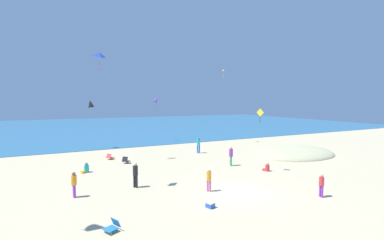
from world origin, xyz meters
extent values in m
plane|color=#C6B58C|center=(0.00, 10.00, 0.00)|extent=(120.00, 120.00, 0.00)
cube|color=teal|center=(0.00, 48.55, 0.03)|extent=(120.00, 60.00, 0.05)
ellipsoid|color=#BAB587|center=(12.48, 6.75, 0.00)|extent=(9.23, 6.46, 1.73)
cube|color=#2370B2|center=(-7.92, -1.73, 0.15)|extent=(0.68, 0.69, 0.03)
cube|color=#2370B2|center=(-7.67, -1.61, 0.34)|extent=(0.39, 0.54, 0.38)
cylinder|color=#B7B7BC|center=(-7.94, -2.03, 0.08)|extent=(0.02, 0.02, 0.15)
cylinder|color=#B7B7BC|center=(-8.17, -1.56, 0.08)|extent=(0.02, 0.02, 0.15)
cube|color=#D13D3D|center=(-5.67, 13.11, 0.16)|extent=(0.75, 0.75, 0.03)
cube|color=#D13D3D|center=(-5.91, 12.95, 0.36)|extent=(0.50, 0.58, 0.41)
cylinder|color=#B7B7BC|center=(-5.69, 13.42, 0.08)|extent=(0.02, 0.02, 0.16)
cylinder|color=#B7B7BC|center=(-5.39, 12.99, 0.08)|extent=(0.02, 0.02, 0.16)
cube|color=black|center=(-4.62, 10.77, 0.18)|extent=(0.74, 0.75, 0.03)
cube|color=black|center=(-4.82, 10.60, 0.41)|extent=(0.51, 0.55, 0.46)
cylinder|color=#B7B7BC|center=(-4.70, 11.08, 0.09)|extent=(0.02, 0.02, 0.18)
cylinder|color=#B7B7BC|center=(-4.33, 10.65, 0.09)|extent=(0.02, 0.02, 0.18)
cube|color=#2D56B7|center=(-2.70, -1.35, 0.12)|extent=(0.46, 0.49, 0.25)
cube|color=white|center=(-2.70, -1.35, 0.27)|extent=(0.48, 0.51, 0.04)
cylinder|color=purple|center=(4.01, -2.82, 0.35)|extent=(0.12, 0.12, 0.70)
cylinder|color=purple|center=(3.99, -2.98, 0.35)|extent=(0.12, 0.12, 0.70)
cylinder|color=red|center=(4.00, -2.90, 0.96)|extent=(0.32, 0.32, 0.52)
sphere|color=tan|center=(4.00, -2.90, 1.31)|extent=(0.19, 0.19, 0.19)
cylinder|color=purple|center=(-9.23, 3.54, 0.38)|extent=(0.13, 0.13, 0.76)
cylinder|color=purple|center=(-9.20, 3.37, 0.38)|extent=(0.13, 0.13, 0.76)
cylinder|color=orange|center=(-9.22, 3.45, 1.04)|extent=(0.36, 0.36, 0.57)
sphere|color=brown|center=(-9.22, 3.45, 1.42)|extent=(0.21, 0.21, 0.21)
cylinder|color=#D8599E|center=(-1.47, 0.80, 0.37)|extent=(0.13, 0.13, 0.73)
cylinder|color=#D8599E|center=(-1.58, 0.92, 0.37)|extent=(0.13, 0.13, 0.73)
cylinder|color=orange|center=(-1.53, 0.86, 1.01)|extent=(0.41, 0.41, 0.55)
sphere|color=beige|center=(-1.53, 0.86, 1.37)|extent=(0.20, 0.20, 0.20)
cylinder|color=#19ADB2|center=(-8.19, 9.00, 0.29)|extent=(0.52, 0.52, 0.57)
sphere|color=#846047|center=(-8.19, 9.00, 0.68)|extent=(0.23, 0.23, 0.23)
cube|color=orange|center=(-8.38, 8.88, 0.08)|extent=(0.51, 0.46, 0.17)
cylinder|color=green|center=(3.43, 5.63, 0.42)|extent=(0.15, 0.15, 0.84)
cylinder|color=green|center=(3.50, 5.81, 0.42)|extent=(0.15, 0.15, 0.84)
cylinder|color=purple|center=(3.46, 5.72, 1.16)|extent=(0.43, 0.43, 0.63)
sphere|color=tan|center=(3.46, 5.72, 1.58)|extent=(0.23, 0.23, 0.23)
cylinder|color=black|center=(-5.47, 3.55, 0.41)|extent=(0.15, 0.15, 0.83)
cylinder|color=black|center=(-5.58, 3.70, 0.41)|extent=(0.15, 0.15, 0.83)
cylinder|color=black|center=(-5.52, 3.63, 1.14)|extent=(0.47, 0.47, 0.62)
sphere|color=beige|center=(-5.52, 3.63, 1.55)|extent=(0.23, 0.23, 0.23)
cylinder|color=blue|center=(3.55, 11.95, 0.43)|extent=(0.15, 0.15, 0.86)
cylinder|color=blue|center=(3.37, 12.02, 0.43)|extent=(0.15, 0.15, 0.86)
cylinder|color=#19ADB2|center=(3.46, 11.98, 1.19)|extent=(0.45, 0.45, 0.65)
sphere|color=#846047|center=(3.46, 11.98, 1.62)|extent=(0.24, 0.24, 0.24)
cylinder|color=red|center=(5.13, 2.94, 0.26)|extent=(0.45, 0.45, 0.51)
sphere|color=tan|center=(5.13, 2.94, 0.61)|extent=(0.21, 0.21, 0.21)
cube|color=red|center=(5.04, 3.13, 0.07)|extent=(0.39, 0.45, 0.15)
pyramid|color=blue|center=(-7.56, 3.90, 8.55)|extent=(0.88, 0.79, 0.42)
cylinder|color=red|center=(-7.58, 3.94, 7.85)|extent=(0.04, 0.05, 0.46)
cone|color=purple|center=(1.95, 22.16, 5.95)|extent=(0.93, 0.77, 0.84)
cylinder|color=red|center=(1.95, 22.16, 5.12)|extent=(0.07, 0.05, 1.12)
cone|color=black|center=(-6.91, 19.67, 5.41)|extent=(0.84, 0.72, 0.94)
cylinder|color=#99DB33|center=(-6.91, 19.67, 4.68)|extent=(0.10, 0.03, 0.75)
cube|color=yellow|center=(4.36, 3.04, 4.81)|extent=(0.25, 0.62, 0.65)
cylinder|color=black|center=(4.36, 3.04, 4.29)|extent=(0.10, 0.06, 0.58)
pyramid|color=orange|center=(9.44, 16.48, 9.85)|extent=(0.40, 0.48, 0.28)
cylinder|color=#99DB33|center=(9.47, 16.48, 9.07)|extent=(0.23, 0.06, 0.95)
camera|label=1|loc=(-9.47, -13.09, 5.69)|focal=24.26mm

